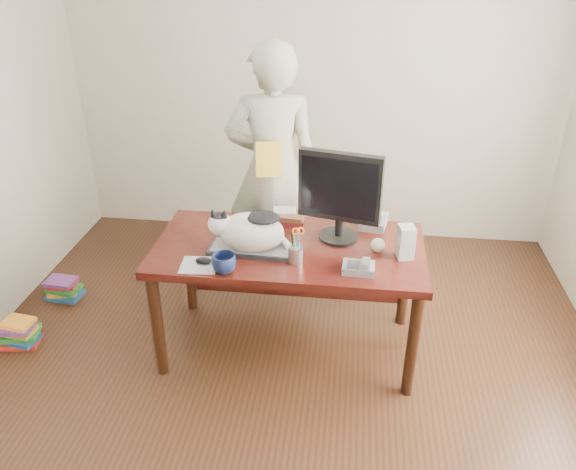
{
  "coord_description": "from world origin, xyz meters",
  "views": [
    {
      "loc": [
        0.35,
        -2.28,
        2.39
      ],
      "look_at": [
        0.0,
        0.55,
        0.85
      ],
      "focal_mm": 35.0,
      "sensor_mm": 36.0,
      "label": 1
    }
  ],
  "objects_px": {
    "baseball": "(378,245)",
    "book_pile_a": "(19,333)",
    "keyboard": "(252,249)",
    "monitor": "(340,192)",
    "pen_cup": "(296,252)",
    "person": "(273,170)",
    "calculator": "(374,221)",
    "mouse": "(203,261)",
    "desk": "(291,260)",
    "speaker": "(406,242)",
    "cat": "(249,230)",
    "phone": "(359,267)",
    "book_pile_b": "(64,288)",
    "book_stack": "(287,217)",
    "coffee_mug": "(224,263)"
  },
  "relations": [
    {
      "from": "baseball",
      "to": "book_pile_a",
      "type": "height_order",
      "value": "baseball"
    },
    {
      "from": "keyboard",
      "to": "monitor",
      "type": "bearing_deg",
      "value": 25.8
    },
    {
      "from": "pen_cup",
      "to": "baseball",
      "type": "relative_size",
      "value": 2.62
    },
    {
      "from": "pen_cup",
      "to": "book_pile_a",
      "type": "distance_m",
      "value": 1.95
    },
    {
      "from": "baseball",
      "to": "person",
      "type": "distance_m",
      "value": 1.09
    },
    {
      "from": "pen_cup",
      "to": "calculator",
      "type": "xyz_separation_m",
      "value": [
        0.44,
        0.5,
        -0.03
      ]
    },
    {
      "from": "mouse",
      "to": "calculator",
      "type": "xyz_separation_m",
      "value": [
        0.95,
        0.59,
        0.01
      ]
    },
    {
      "from": "desk",
      "to": "speaker",
      "type": "height_order",
      "value": "speaker"
    },
    {
      "from": "desk",
      "to": "mouse",
      "type": "height_order",
      "value": "mouse"
    },
    {
      "from": "keyboard",
      "to": "cat",
      "type": "relative_size",
      "value": 1.04
    },
    {
      "from": "keyboard",
      "to": "phone",
      "type": "height_order",
      "value": "phone"
    },
    {
      "from": "calculator",
      "to": "book_pile_b",
      "type": "bearing_deg",
      "value": -170.65
    },
    {
      "from": "desk",
      "to": "book_pile_a",
      "type": "relative_size",
      "value": 5.92
    },
    {
      "from": "desk",
      "to": "pen_cup",
      "type": "height_order",
      "value": "pen_cup"
    },
    {
      "from": "speaker",
      "to": "book_pile_a",
      "type": "bearing_deg",
      "value": 172.02
    },
    {
      "from": "cat",
      "to": "phone",
      "type": "xyz_separation_m",
      "value": [
        0.64,
        -0.14,
        -0.11
      ]
    },
    {
      "from": "mouse",
      "to": "book_stack",
      "type": "xyz_separation_m",
      "value": [
        0.4,
        0.57,
        0.02
      ]
    },
    {
      "from": "pen_cup",
      "to": "cat",
      "type": "bearing_deg",
      "value": 163.92
    },
    {
      "from": "pen_cup",
      "to": "speaker",
      "type": "bearing_deg",
      "value": 11.97
    },
    {
      "from": "phone",
      "to": "calculator",
      "type": "xyz_separation_m",
      "value": [
        0.08,
        0.56,
        0.0
      ]
    },
    {
      "from": "coffee_mug",
      "to": "speaker",
      "type": "distance_m",
      "value": 1.03
    },
    {
      "from": "baseball",
      "to": "book_pile_a",
      "type": "bearing_deg",
      "value": -175.06
    },
    {
      "from": "pen_cup",
      "to": "coffee_mug",
      "type": "height_order",
      "value": "pen_cup"
    },
    {
      "from": "keyboard",
      "to": "calculator",
      "type": "height_order",
      "value": "calculator"
    },
    {
      "from": "coffee_mug",
      "to": "baseball",
      "type": "bearing_deg",
      "value": 21.27
    },
    {
      "from": "speaker",
      "to": "book_pile_b",
      "type": "relative_size",
      "value": 0.76
    },
    {
      "from": "baseball",
      "to": "calculator",
      "type": "bearing_deg",
      "value": 93.36
    },
    {
      "from": "speaker",
      "to": "calculator",
      "type": "distance_m",
      "value": 0.41
    },
    {
      "from": "pen_cup",
      "to": "calculator",
      "type": "relative_size",
      "value": 0.94
    },
    {
      "from": "keyboard",
      "to": "coffee_mug",
      "type": "relative_size",
      "value": 3.79
    },
    {
      "from": "keyboard",
      "to": "desk",
      "type": "bearing_deg",
      "value": 42.57
    },
    {
      "from": "phone",
      "to": "person",
      "type": "bearing_deg",
      "value": 123.9
    },
    {
      "from": "book_stack",
      "to": "book_pile_b",
      "type": "distance_m",
      "value": 1.82
    },
    {
      "from": "book_pile_a",
      "to": "monitor",
      "type": "bearing_deg",
      "value": 8.82
    },
    {
      "from": "desk",
      "to": "person",
      "type": "relative_size",
      "value": 0.88
    },
    {
      "from": "calculator",
      "to": "desk",
      "type": "bearing_deg",
      "value": -143.84
    },
    {
      "from": "monitor",
      "to": "baseball",
      "type": "distance_m",
      "value": 0.38
    },
    {
      "from": "keyboard",
      "to": "book_pile_b",
      "type": "distance_m",
      "value": 1.72
    },
    {
      "from": "person",
      "to": "book_stack",
      "type": "bearing_deg",
      "value": 98.4
    },
    {
      "from": "coffee_mug",
      "to": "calculator",
      "type": "distance_m",
      "value": 1.05
    },
    {
      "from": "monitor",
      "to": "speaker",
      "type": "relative_size",
      "value": 2.84
    },
    {
      "from": "keyboard",
      "to": "baseball",
      "type": "relative_size",
      "value": 6.08
    },
    {
      "from": "cat",
      "to": "pen_cup",
      "type": "height_order",
      "value": "cat"
    },
    {
      "from": "mouse",
      "to": "speaker",
      "type": "xyz_separation_m",
      "value": [
        1.12,
        0.22,
        0.08
      ]
    },
    {
      "from": "cat",
      "to": "mouse",
      "type": "bearing_deg",
      "value": -141.42
    },
    {
      "from": "speaker",
      "to": "book_pile_a",
      "type": "height_order",
      "value": "speaker"
    },
    {
      "from": "phone",
      "to": "baseball",
      "type": "height_order",
      "value": "baseball"
    },
    {
      "from": "coffee_mug",
      "to": "calculator",
      "type": "bearing_deg",
      "value": 38.63
    },
    {
      "from": "cat",
      "to": "coffee_mug",
      "type": "bearing_deg",
      "value": -109.79
    },
    {
      "from": "pen_cup",
      "to": "speaker",
      "type": "distance_m",
      "value": 0.63
    }
  ]
}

